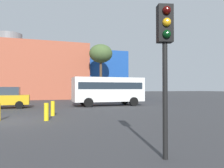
% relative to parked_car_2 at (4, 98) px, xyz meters
% --- Properties ---
extents(ground_plane, '(200.00, 200.00, 0.00)m').
position_rel_parked_car_2_xyz_m(ground_plane, '(1.36, -8.05, -0.89)').
color(ground_plane, '#38383A').
extents(building_backdrop, '(37.67, 12.86, 10.67)m').
position_rel_parked_car_2_xyz_m(building_backdrop, '(-1.96, 18.80, 3.36)').
color(building_backdrop, '#B2563D').
rests_on(building_backdrop, ground_plane).
extents(parked_car_2, '(4.15, 2.04, 1.80)m').
position_rel_parked_car_2_xyz_m(parked_car_2, '(0.00, 0.00, 0.00)').
color(parked_car_2, gold).
rests_on(parked_car_2, ground_plane).
extents(white_bus, '(6.80, 2.62, 2.72)m').
position_rel_parked_car_2_xyz_m(white_bus, '(9.19, -0.09, 0.73)').
color(white_bus, white).
rests_on(white_bus, ground_plane).
extents(traffic_light_near_right, '(0.41, 0.40, 3.68)m').
position_rel_parked_car_2_xyz_m(traffic_light_near_right, '(5.69, -15.78, 1.81)').
color(traffic_light_near_right, black).
rests_on(traffic_light_near_right, ground_plane).
extents(bare_tree_1, '(3.31, 3.31, 7.97)m').
position_rel_parked_car_2_xyz_m(bare_tree_1, '(11.10, 9.45, 5.66)').
color(bare_tree_1, brown).
rests_on(bare_tree_1, ground_plane).
extents(bollard_yellow_0, '(0.24, 0.24, 0.90)m').
position_rel_parked_car_2_xyz_m(bollard_yellow_0, '(3.62, -6.54, -0.44)').
color(bollard_yellow_0, yellow).
rests_on(bollard_yellow_0, ground_plane).
extents(bollard_yellow_1, '(0.24, 0.24, 0.92)m').
position_rel_parked_car_2_xyz_m(bollard_yellow_1, '(3.20, -8.48, -0.43)').
color(bollard_yellow_1, yellow).
rests_on(bollard_yellow_1, ground_plane).
extents(street_lamp, '(0.80, 0.24, 8.42)m').
position_rel_parked_car_2_xyz_m(street_lamp, '(17.13, 1.95, 3.85)').
color(street_lamp, '#59595E').
rests_on(street_lamp, ground_plane).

